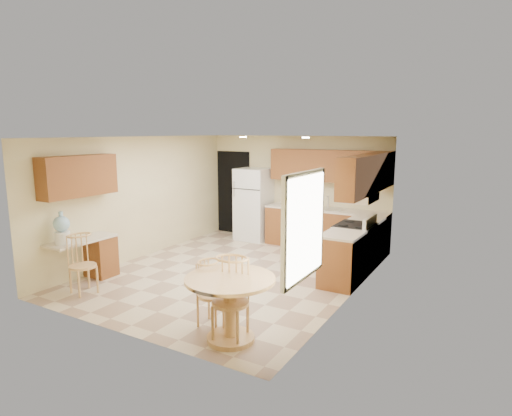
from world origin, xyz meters
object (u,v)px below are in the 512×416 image
Objects in this scene: chair_table_a at (208,289)px; stove at (354,248)px; water_crock at (62,229)px; chair_table_b at (226,294)px; refrigerator at (254,204)px; chair_desk at (77,260)px; dining_table at (230,299)px.

stove is at bearing 158.61° from chair_table_a.
chair_table_b is at bearing -4.12° from water_crock.
refrigerator reaches higher than chair_table_a.
chair_table_a is 2.98m from water_crock.
water_crock is (-1.05, -4.46, 0.15)m from refrigerator.
chair_desk is at bearing -136.29° from stove.
stove is (2.88, -1.22, -0.40)m from refrigerator.
chair_desk is 1.77× the size of water_crock.
dining_table is (-0.52, -3.38, 0.08)m from stove.
refrigerator is 1.95× the size of chair_table_a.
chair_table_b is at bearing -90.00° from dining_table.
stove is at bearing 146.39° from chair_desk.
chair_table_a is 0.92× the size of chair_desk.
chair_desk is (-2.95, 0.06, 0.04)m from dining_table.
refrigerator is 1.63× the size of chair_table_b.
stove is at bearing 81.17° from dining_table.
refrigerator is 1.79× the size of chair_desk.
water_crock reaches higher than chair_desk.
stove is 0.97× the size of dining_table.
chair_desk is at bearing 178.87° from dining_table.
dining_table is at bearing -62.94° from refrigerator.
chair_table_b is 1.95× the size of water_crock.
stove is 3.42m from dining_table.
stove reaches higher than chair_desk.
chair_desk is 0.63m from water_crock.
stove is 4.81m from chair_desk.
chair_table_b is (0.00, -0.10, 0.10)m from dining_table.
refrigerator is at bearing 76.74° from water_crock.
dining_table is 2.07× the size of water_crock.
refrigerator is at bearing -73.29° from chair_table_b.
chair_table_a is 0.84× the size of chair_table_b.
chair_table_b is (-0.52, -3.48, 0.18)m from stove.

